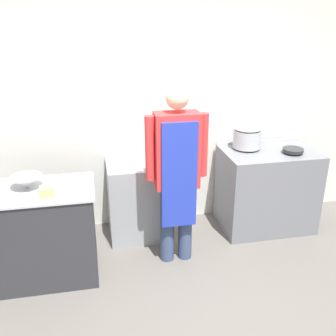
{
  "coord_description": "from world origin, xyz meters",
  "views": [
    {
      "loc": [
        -0.69,
        -2.49,
        2.39
      ],
      "look_at": [
        0.0,
        0.95,
        0.98
      ],
      "focal_mm": 42.0,
      "sensor_mm": 36.0,
      "label": 1
    }
  ],
  "objects_px": {
    "mixing_bowl": "(26,182)",
    "stock_pot": "(247,137)",
    "saute_pan": "(293,150)",
    "fridge_unit": "(136,200)",
    "stove": "(266,189)",
    "person_cook": "(177,168)",
    "plastic_tub": "(47,192)"
  },
  "relations": [
    {
      "from": "mixing_bowl",
      "to": "stock_pot",
      "type": "relative_size",
      "value": 0.93
    },
    {
      "from": "plastic_tub",
      "to": "stock_pot",
      "type": "xyz_separation_m",
      "value": [
        2.11,
        0.75,
        0.13
      ]
    },
    {
      "from": "person_cook",
      "to": "plastic_tub",
      "type": "height_order",
      "value": "person_cook"
    },
    {
      "from": "mixing_bowl",
      "to": "saute_pan",
      "type": "bearing_deg",
      "value": 6.41
    },
    {
      "from": "stove",
      "to": "plastic_tub",
      "type": "height_order",
      "value": "plastic_tub"
    },
    {
      "from": "fridge_unit",
      "to": "mixing_bowl",
      "type": "height_order",
      "value": "mixing_bowl"
    },
    {
      "from": "fridge_unit",
      "to": "mixing_bowl",
      "type": "bearing_deg",
      "value": -153.36
    },
    {
      "from": "stove",
      "to": "stock_pot",
      "type": "relative_size",
      "value": 3.33
    },
    {
      "from": "fridge_unit",
      "to": "stock_pot",
      "type": "relative_size",
      "value": 2.78
    },
    {
      "from": "mixing_bowl",
      "to": "saute_pan",
      "type": "xyz_separation_m",
      "value": [
        2.75,
        0.31,
        0.01
      ]
    },
    {
      "from": "person_cook",
      "to": "mixing_bowl",
      "type": "height_order",
      "value": "person_cook"
    },
    {
      "from": "fridge_unit",
      "to": "saute_pan",
      "type": "relative_size",
      "value": 3.85
    },
    {
      "from": "mixing_bowl",
      "to": "plastic_tub",
      "type": "bearing_deg",
      "value": -46.92
    },
    {
      "from": "person_cook",
      "to": "saute_pan",
      "type": "bearing_deg",
      "value": 13.98
    },
    {
      "from": "stove",
      "to": "mixing_bowl",
      "type": "distance_m",
      "value": 2.62
    },
    {
      "from": "stove",
      "to": "stock_pot",
      "type": "xyz_separation_m",
      "value": [
        -0.23,
        0.12,
        0.61
      ]
    },
    {
      "from": "stove",
      "to": "person_cook",
      "type": "bearing_deg",
      "value": -158.41
    },
    {
      "from": "stock_pot",
      "to": "saute_pan",
      "type": "xyz_separation_m",
      "value": [
        0.44,
        -0.24,
        -0.11
      ]
    },
    {
      "from": "mixing_bowl",
      "to": "saute_pan",
      "type": "height_order",
      "value": "mixing_bowl"
    },
    {
      "from": "plastic_tub",
      "to": "stock_pot",
      "type": "distance_m",
      "value": 2.25
    },
    {
      "from": "fridge_unit",
      "to": "person_cook",
      "type": "distance_m",
      "value": 0.86
    },
    {
      "from": "plastic_tub",
      "to": "stock_pot",
      "type": "height_order",
      "value": "stock_pot"
    },
    {
      "from": "stove",
      "to": "person_cook",
      "type": "relative_size",
      "value": 0.58
    },
    {
      "from": "stove",
      "to": "saute_pan",
      "type": "bearing_deg",
      "value": -30.04
    },
    {
      "from": "mixing_bowl",
      "to": "plastic_tub",
      "type": "relative_size",
      "value": 2.49
    },
    {
      "from": "mixing_bowl",
      "to": "plastic_tub",
      "type": "height_order",
      "value": "mixing_bowl"
    },
    {
      "from": "fridge_unit",
      "to": "person_cook",
      "type": "height_order",
      "value": "person_cook"
    },
    {
      "from": "stove",
      "to": "person_cook",
      "type": "xyz_separation_m",
      "value": [
        -1.17,
        -0.46,
        0.54
      ]
    },
    {
      "from": "fridge_unit",
      "to": "mixing_bowl",
      "type": "xyz_separation_m",
      "value": [
        -1.04,
        -0.52,
        0.53
      ]
    },
    {
      "from": "stock_pot",
      "to": "saute_pan",
      "type": "relative_size",
      "value": 1.39
    },
    {
      "from": "stove",
      "to": "fridge_unit",
      "type": "height_order",
      "value": "stove"
    },
    {
      "from": "person_cook",
      "to": "plastic_tub",
      "type": "relative_size",
      "value": 15.24
    }
  ]
}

